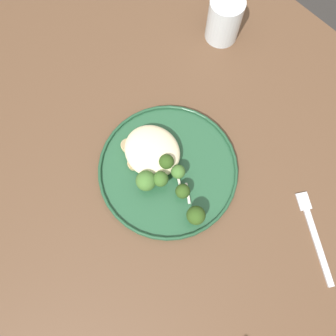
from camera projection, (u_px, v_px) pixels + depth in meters
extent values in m
plane|color=#2D2B28|center=(173.00, 212.00, 1.41)|extent=(6.00, 6.00, 0.00)
cube|color=brown|center=(177.00, 161.00, 0.72)|extent=(1.40, 1.00, 0.04)
cube|color=#4B3422|center=(142.00, 3.00, 1.29)|extent=(0.06, 0.06, 0.70)
cylinder|color=#235133|center=(168.00, 170.00, 0.69)|extent=(0.29, 0.29, 0.01)
torus|color=#204B2E|center=(168.00, 169.00, 0.68)|extent=(0.29, 0.29, 0.01)
ellipsoid|color=beige|center=(152.00, 151.00, 0.68)|extent=(0.12, 0.11, 0.04)
cylinder|color=#DBB77A|center=(134.00, 164.00, 0.68)|extent=(0.02, 0.02, 0.01)
cylinder|color=#8E774F|center=(133.00, 163.00, 0.67)|extent=(0.02, 0.02, 0.00)
cylinder|color=#DBB77A|center=(150.00, 152.00, 0.68)|extent=(0.02, 0.02, 0.02)
cylinder|color=#8E774F|center=(150.00, 151.00, 0.68)|extent=(0.02, 0.02, 0.00)
cylinder|color=#E5C689|center=(153.00, 136.00, 0.69)|extent=(0.03, 0.03, 0.01)
cylinder|color=#958159|center=(152.00, 135.00, 0.69)|extent=(0.03, 0.03, 0.00)
cylinder|color=#E5C689|center=(128.00, 146.00, 0.69)|extent=(0.03, 0.03, 0.01)
cylinder|color=#958159|center=(127.00, 145.00, 0.68)|extent=(0.03, 0.03, 0.00)
cylinder|color=#DBB77A|center=(156.00, 161.00, 0.68)|extent=(0.02, 0.02, 0.01)
cylinder|color=#8E774F|center=(156.00, 160.00, 0.67)|extent=(0.02, 0.02, 0.00)
cylinder|color=#89A356|center=(195.00, 217.00, 0.65)|extent=(0.02, 0.02, 0.02)
sphere|color=#2D4C19|center=(196.00, 215.00, 0.62)|extent=(0.04, 0.04, 0.04)
cylinder|color=#89A356|center=(182.00, 193.00, 0.66)|extent=(0.02, 0.02, 0.02)
sphere|color=#2D4C19|center=(183.00, 191.00, 0.64)|extent=(0.03, 0.03, 0.03)
cylinder|color=#7A994C|center=(178.00, 174.00, 0.67)|extent=(0.02, 0.02, 0.02)
sphere|color=#42702D|center=(178.00, 172.00, 0.65)|extent=(0.03, 0.03, 0.03)
cylinder|color=#89A356|center=(161.00, 182.00, 0.67)|extent=(0.01, 0.01, 0.02)
sphere|color=#386023|center=(161.00, 179.00, 0.64)|extent=(0.03, 0.03, 0.03)
cylinder|color=#7A994C|center=(148.00, 185.00, 0.67)|extent=(0.02, 0.02, 0.02)
sphere|color=#42702D|center=(147.00, 182.00, 0.64)|extent=(0.04, 0.04, 0.04)
cylinder|color=#7A994C|center=(166.00, 165.00, 0.67)|extent=(0.02, 0.02, 0.03)
sphere|color=#2D4C19|center=(166.00, 161.00, 0.65)|extent=(0.03, 0.03, 0.03)
cube|color=silver|center=(180.00, 187.00, 0.67)|extent=(0.04, 0.02, 0.00)
cube|color=silver|center=(188.00, 193.00, 0.67)|extent=(0.04, 0.03, 0.00)
cylinder|color=silver|center=(224.00, 19.00, 0.74)|extent=(0.08, 0.08, 0.10)
cylinder|color=silver|center=(222.00, 27.00, 0.76)|extent=(0.07, 0.07, 0.05)
cube|color=silver|center=(318.00, 247.00, 0.65)|extent=(0.13, 0.09, 0.00)
cube|color=silver|center=(304.00, 201.00, 0.67)|extent=(0.04, 0.04, 0.00)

